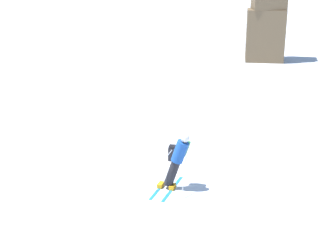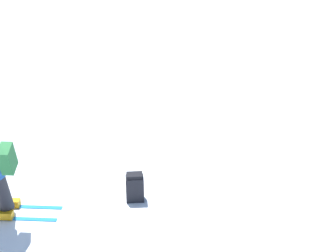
# 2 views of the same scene
# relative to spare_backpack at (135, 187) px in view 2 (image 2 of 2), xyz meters

# --- Properties ---
(ground_plane) EXTENTS (300.00, 300.00, 0.00)m
(ground_plane) POSITION_rel_spare_backpack_xyz_m (-0.53, -2.10, -0.24)
(ground_plane) COLOR white
(spare_backpack) EXTENTS (0.23, 0.31, 0.50)m
(spare_backpack) POSITION_rel_spare_backpack_xyz_m (0.00, 0.00, 0.00)
(spare_backpack) COLOR black
(spare_backpack) RESTS_ON ground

